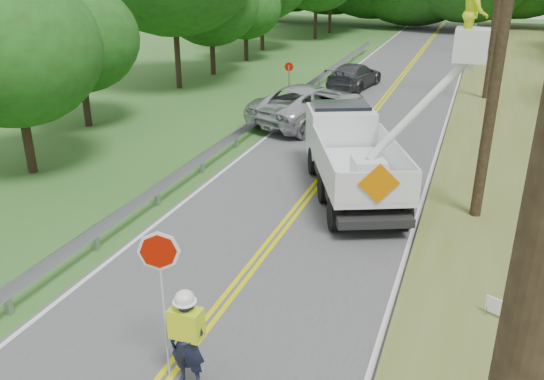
% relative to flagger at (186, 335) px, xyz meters
% --- Properties ---
extents(road, '(7.20, 96.00, 0.03)m').
position_rel_flagger_xyz_m(road, '(-0.50, 13.57, -1.05)').
color(road, '#4A4A4C').
rests_on(road, ground).
extents(guardrail, '(0.18, 48.00, 0.77)m').
position_rel_flagger_xyz_m(guardrail, '(-4.52, 14.47, -0.51)').
color(guardrail, '#9C9DA3').
rests_on(guardrail, ground).
extents(utility_poles, '(1.60, 43.30, 10.00)m').
position_rel_flagger_xyz_m(utility_poles, '(4.50, 16.58, 4.21)').
color(utility_poles, black).
rests_on(utility_poles, ground).
extents(tall_grass_verge, '(7.00, 96.00, 0.30)m').
position_rel_flagger_xyz_m(tall_grass_verge, '(6.60, 13.57, -0.91)').
color(tall_grass_verge, '#575F22').
rests_on(tall_grass_verge, ground).
extents(flagger, '(1.12, 0.44, 2.93)m').
position_rel_flagger_xyz_m(flagger, '(0.00, 0.00, 0.00)').
color(flagger, '#191E33').
rests_on(flagger, road).
extents(bucket_truck, '(5.79, 6.93, 6.54)m').
position_rel_flagger_xyz_m(bucket_truck, '(0.65, 10.18, 0.44)').
color(bucket_truck, black).
rests_on(bucket_truck, road).
extents(suv_silver, '(4.89, 6.92, 1.75)m').
position_rel_flagger_xyz_m(suv_silver, '(-2.88, 16.93, -0.17)').
color(suv_silver, '#B9BCC0').
rests_on(suv_silver, road).
extents(suv_darkgrey, '(2.67, 5.02, 1.38)m').
position_rel_flagger_xyz_m(suv_darkgrey, '(-2.63, 24.86, -0.35)').
color(suv_darkgrey, '#3A3B42').
rests_on(suv_darkgrey, road).
extents(stop_sign_permanent, '(0.46, 0.11, 2.17)m').
position_rel_flagger_xyz_m(stop_sign_permanent, '(-4.86, 19.76, 0.34)').
color(stop_sign_permanent, '#9C9DA3').
rests_on(stop_sign_permanent, ground).
extents(yard_sign, '(0.46, 0.23, 0.72)m').
position_rel_flagger_xyz_m(yard_sign, '(5.07, 3.58, -0.55)').
color(yard_sign, white).
rests_on(yard_sign, ground).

